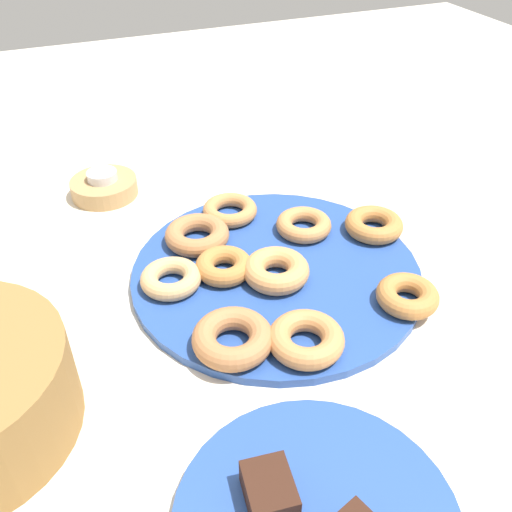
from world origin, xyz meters
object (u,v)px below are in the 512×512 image
donut_2 (304,225)px  donut_9 (276,270)px  tealight (102,176)px  donut_0 (197,235)px  candle_holder (104,187)px  donut_7 (233,338)px  donut_plate (276,272)px  donut_6 (171,278)px  donut_8 (224,266)px  donut_4 (230,210)px  donut_5 (374,225)px  brownie_far (269,491)px  donut_1 (407,296)px  donut_3 (306,339)px

donut_2 → donut_9: 0.12m
tealight → donut_0: bearing=-154.4°
candle_holder → donut_7: bearing=-169.8°
donut_plate → donut_6: (0.02, 0.14, 0.02)m
donut_0 → donut_8: (-0.08, -0.01, -0.00)m
donut_6 → donut_2: bearing=-77.5°
donut_4 → tealight: size_ratio=1.71×
donut_plate → donut_4: bearing=5.5°
donut_0 → donut_8: bearing=-171.5°
donut_9 → donut_0: bearing=31.5°
donut_0 → donut_5: size_ratio=1.09×
donut_7 → candle_holder: bearing=10.2°
brownie_far → tealight: size_ratio=1.07×
donut_1 → donut_3: size_ratio=0.89×
donut_1 → donut_2: 0.20m
donut_5 → donut_8: size_ratio=1.11×
donut_5 → donut_6: 0.31m
donut_4 → donut_6: (-0.13, 0.13, 0.00)m
tealight → donut_7: bearing=-169.8°
donut_0 → brownie_far: (-0.40, 0.06, 0.00)m
donut_6 → donut_8: 0.07m
donut_6 → tealight: bearing=7.7°
donut_0 → candle_holder: donut_0 is taller
donut_plate → donut_7: donut_7 is taller
donut_0 → donut_3: 0.25m
donut_5 → donut_4: bearing=56.7°
donut_0 → donut_2: size_ratio=1.13×
donut_3 → donut_7: bearing=67.6°
donut_2 → candle_holder: (0.24, 0.26, -0.01)m
donut_3 → candle_holder: size_ratio=0.81×
donut_2 → donut_plate: bearing=132.2°
donut_plate → donut_8: size_ratio=5.12×
donut_3 → donut_4: (0.30, -0.01, -0.00)m
donut_9 → candle_holder: (0.33, 0.17, -0.01)m
donut_4 → candle_holder: size_ratio=0.77×
donut_3 → donut_6: donut_3 is taller
tealight → donut_9: bearing=-152.2°
donut_2 → donut_8: donut_8 is taller
donut_2 → donut_5: 0.10m
donut_5 → candle_holder: donut_5 is taller
donut_plate → donut_1: (-0.13, -0.12, 0.02)m
donut_2 → donut_0: bearing=78.4°
donut_8 → donut_4: bearing=-23.1°
donut_2 → tealight: 0.35m
donut_plate → donut_7: size_ratio=4.18×
donut_3 → donut_4: 0.30m
donut_0 → brownie_far: 0.41m
donut_2 → donut_4: donut_2 is taller
donut_6 → tealight: 0.29m
donut_plate → donut_3: size_ratio=4.44×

